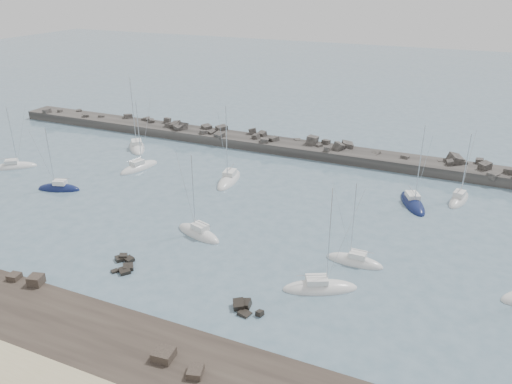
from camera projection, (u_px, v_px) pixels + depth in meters
ground at (188, 238)px, 66.07m from camera, size 400.00×400.00×0.00m
rock_shelf at (69, 340)px, 47.68m from camera, size 140.00×12.32×1.94m
rock_cluster_near at (124, 264)px, 59.85m from camera, size 3.92×4.03×1.37m
rock_cluster_far at (243, 308)px, 52.13m from camera, size 3.80×2.77×1.67m
breakwater at (255, 145)px, 100.38m from camera, size 115.00×7.14×5.07m
sailboat_0 at (15, 167)px, 89.55m from camera, size 7.33×6.57×12.03m
sailboat_1 at (137, 147)px, 99.58m from camera, size 8.39×9.11×14.96m
sailboat_2 at (59, 189)px, 80.52m from camera, size 7.27×4.19×11.30m
sailboat_3 at (139, 168)px, 89.13m from camera, size 4.46×8.58×13.09m
sailboat_4 at (199, 234)px, 66.71m from camera, size 7.91×4.52×12.21m
sailboat_5 at (229, 180)px, 83.84m from camera, size 3.96×9.24×14.20m
sailboat_6 at (320, 288)px, 55.29m from camera, size 8.66×6.06×13.23m
sailboat_7 at (412, 203)px, 75.48m from camera, size 6.03×8.93×13.62m
sailboat_8 at (355, 262)px, 60.33m from camera, size 7.03×2.23×11.27m
sailboat_10 at (459, 200)px, 76.54m from camera, size 3.69×7.45×11.64m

